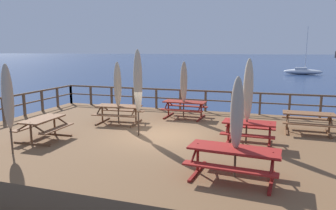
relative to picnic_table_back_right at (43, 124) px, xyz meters
The scene contains 17 objects.
ground_plane 4.41m from the picnic_table_back_right, 26.16° to the left, with size 600.00×600.00×0.00m, color navy.
wooden_deck 4.29m from the picnic_table_back_right, 26.16° to the left, with size 15.05×10.23×0.87m, color brown.
railing_waterside_far 7.78m from the picnic_table_back_right, 61.15° to the left, with size 14.85×0.10×1.09m.
railing_side_left 4.07m from the picnic_table_back_right, 153.05° to the left, with size 0.10×10.03×1.09m.
picnic_table_back_right is the anchor object (origin of this frame).
picnic_table_mid_right 6.83m from the picnic_table_back_right, 11.27° to the right, with size 2.28×1.57×0.78m.
picnic_table_mid_centre 6.31m from the picnic_table_back_right, 53.21° to the left, with size 1.98×1.44×0.78m.
picnic_table_front_left 9.74m from the picnic_table_back_right, 23.37° to the left, with size 1.87×1.44×0.78m.
picnic_table_back_left 7.08m from the picnic_table_back_right, 13.59° to the left, with size 1.74×1.46×0.78m.
picnic_table_mid_left 3.40m from the picnic_table_back_right, 66.30° to the left, with size 2.01×1.55×0.78m.
patio_umbrella_short_mid 3.63m from the picnic_table_back_right, 26.57° to the left, with size 0.32×0.32×3.15m.
patio_umbrella_tall_back_right 6.93m from the picnic_table_back_right, 10.67° to the right, with size 0.32×0.32×2.51m.
patio_umbrella_tall_mid_right 6.34m from the picnic_table_back_right, 53.12° to the left, with size 0.32×0.32×2.61m.
patio_umbrella_short_front 1.93m from the picnic_table_back_right, 86.69° to the right, with size 0.32×0.32×2.73m.
patio_umbrella_tall_mid_left 7.12m from the picnic_table_back_right, 13.80° to the left, with size 0.32×0.32×2.85m.
patio_umbrella_tall_back_left 3.52m from the picnic_table_back_right, 65.57° to the left, with size 0.32×0.32×2.63m.
sailboat_distant 48.75m from the picnic_table_back_right, 74.76° to the left, with size 6.12×2.19×7.72m.
Camera 1 is at (3.64, -10.57, 3.97)m, focal length 33.25 mm.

